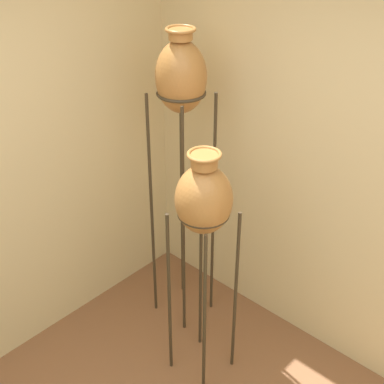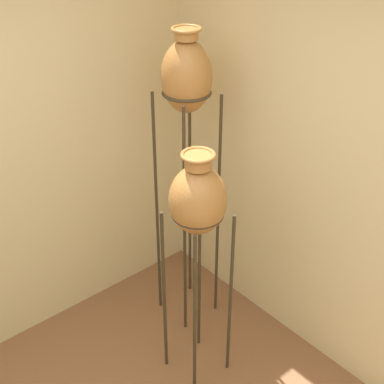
% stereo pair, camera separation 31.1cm
% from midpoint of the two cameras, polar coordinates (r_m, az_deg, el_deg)
% --- Properties ---
extents(vase_stand_tall, '(0.31, 0.31, 2.03)m').
position_cam_midpoint_polar(vase_stand_tall, '(3.12, -4.07, 11.19)').
color(vase_stand_tall, '#382D1E').
rests_on(vase_stand_tall, ground_plane).
extents(vase_stand_medium, '(0.31, 0.31, 1.54)m').
position_cam_midpoint_polar(vase_stand_medium, '(2.83, -1.88, -1.26)').
color(vase_stand_medium, '#382D1E').
rests_on(vase_stand_medium, ground_plane).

